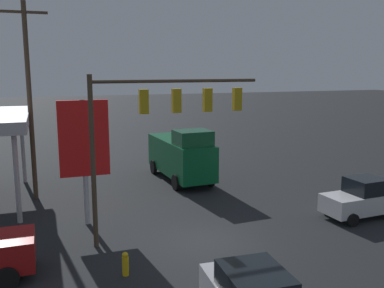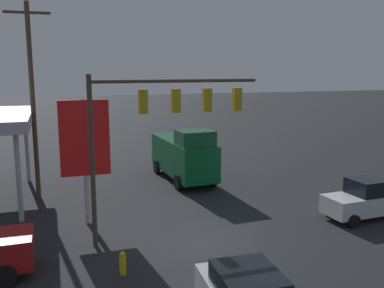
{
  "view_description": "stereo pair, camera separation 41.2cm",
  "coord_description": "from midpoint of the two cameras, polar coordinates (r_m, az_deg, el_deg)",
  "views": [
    {
      "loc": [
        6.36,
        16.08,
        7.32
      ],
      "look_at": [
        0.0,
        -2.0,
        3.89
      ],
      "focal_mm": 40.0,
      "sensor_mm": 36.0,
      "label": 1
    },
    {
      "loc": [
        5.97,
        16.22,
        7.32
      ],
      "look_at": [
        0.0,
        -2.0,
        3.89
      ],
      "focal_mm": 40.0,
      "sensor_mm": 36.0,
      "label": 2
    }
  ],
  "objects": [
    {
      "name": "ground_plane",
      "position": [
        18.77,
        1.43,
        -12.82
      ],
      "size": [
        200.0,
        200.0,
        0.0
      ],
      "primitive_type": "plane",
      "color": "black"
    },
    {
      "name": "traffic_signal_assembly",
      "position": [
        17.87,
        -4.75,
        3.81
      ],
      "size": [
        7.26,
        0.43,
        7.08
      ],
      "color": "#473828",
      "rests_on": "ground"
    },
    {
      "name": "utility_pole",
      "position": [
        25.17,
        -21.29,
        5.76
      ],
      "size": [
        2.4,
        0.26,
        10.82
      ],
      "color": "#473828",
      "rests_on": "ground"
    },
    {
      "name": "price_sign",
      "position": [
        20.34,
        -14.77,
        0.25
      ],
      "size": [
        2.28,
        0.27,
        5.88
      ],
      "color": "#B7B7BC",
      "rests_on": "ground"
    },
    {
      "name": "hatchback_crossing",
      "position": [
        22.81,
        21.18,
        -6.8
      ],
      "size": [
        3.88,
        2.12,
        1.97
      ],
      "rotation": [
        0.0,
        0.0,
        0.05
      ],
      "color": "silver",
      "rests_on": "ground"
    },
    {
      "name": "delivery_truck",
      "position": [
        27.93,
        -1.84,
        -1.49
      ],
      "size": [
        2.87,
        6.92,
        3.58
      ],
      "rotation": [
        0.0,
        0.0,
        1.63
      ],
      "color": "#0C592D",
      "rests_on": "ground"
    },
    {
      "name": "fire_hydrant",
      "position": [
        16.02,
        -9.63,
        -15.47
      ],
      "size": [
        0.24,
        0.24,
        0.88
      ],
      "color": "gold",
      "rests_on": "ground"
    }
  ]
}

